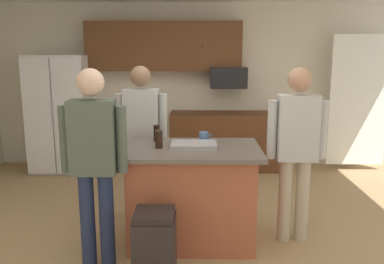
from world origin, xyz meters
name	(u,v)px	position (x,y,z in m)	size (l,w,h in m)	color
floor	(185,237)	(0.00, 0.00, 0.00)	(7.04, 7.04, 0.00)	tan
back_wall	(190,85)	(0.00, 2.80, 1.30)	(6.40, 0.10, 2.60)	beige
french_door_window_panel	(358,101)	(2.60, 2.40, 1.10)	(0.90, 0.06, 2.00)	white
cabinet_run_upper	(164,46)	(-0.40, 2.60, 1.93)	(2.40, 0.38, 0.75)	brown
cabinet_run_lower	(227,141)	(0.60, 2.48, 0.45)	(1.80, 0.63, 0.90)	brown
refrigerator	(61,113)	(-2.00, 2.38, 0.90)	(0.90, 0.76, 1.80)	white
microwave_over_range	(228,77)	(0.60, 2.50, 1.45)	(0.56, 0.40, 0.32)	black
kitchen_island	(192,194)	(0.07, -0.07, 0.49)	(1.32, 0.88, 0.96)	#AD5638
person_guest_left	(94,155)	(-0.75, -0.53, 1.01)	(0.57, 0.23, 1.73)	#232D4C
person_guest_by_door	(142,131)	(-0.50, 0.59, 0.99)	(0.57, 0.22, 1.71)	#232D4C
person_host_foreground	(296,143)	(1.08, -0.03, 1.00)	(0.57, 0.23, 1.72)	tan
glass_stout_tall	(157,133)	(-0.29, 0.21, 1.04)	(0.06, 0.06, 0.17)	black
mug_ceramic_white	(204,137)	(0.19, 0.18, 1.01)	(0.13, 0.09, 0.10)	#4C6B99
glass_dark_ale	(159,139)	(-0.24, -0.08, 1.04)	(0.07, 0.07, 0.17)	black
serving_tray	(194,145)	(0.09, -0.04, 0.98)	(0.44, 0.30, 0.04)	#B7B7BC
trash_bin	(155,247)	(-0.22, -0.79, 0.30)	(0.34, 0.34, 0.61)	black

